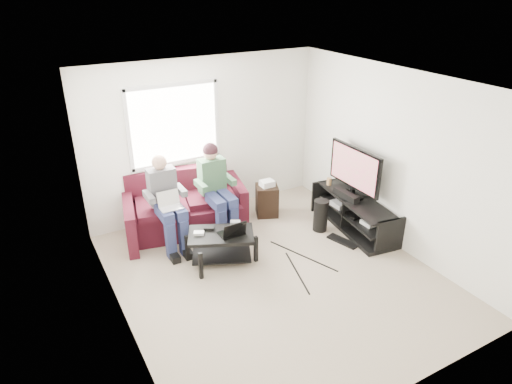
% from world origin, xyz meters
% --- Properties ---
extents(floor, '(4.50, 4.50, 0.00)m').
position_xyz_m(floor, '(0.00, 0.00, 0.00)').
color(floor, '#B9A790').
rests_on(floor, ground).
extents(ceiling, '(4.50, 4.50, 0.00)m').
position_xyz_m(ceiling, '(0.00, 0.00, 2.60)').
color(ceiling, white).
rests_on(ceiling, wall_back).
extents(wall_back, '(4.50, 0.00, 4.50)m').
position_xyz_m(wall_back, '(0.00, 2.25, 1.30)').
color(wall_back, white).
rests_on(wall_back, floor).
extents(wall_front, '(4.50, 0.00, 4.50)m').
position_xyz_m(wall_front, '(0.00, -2.25, 1.30)').
color(wall_front, white).
rests_on(wall_front, floor).
extents(wall_left, '(0.00, 4.50, 4.50)m').
position_xyz_m(wall_left, '(-2.00, 0.00, 1.30)').
color(wall_left, white).
rests_on(wall_left, floor).
extents(wall_right, '(0.00, 4.50, 4.50)m').
position_xyz_m(wall_right, '(2.00, 0.00, 1.30)').
color(wall_right, white).
rests_on(wall_right, floor).
extents(window, '(1.48, 0.04, 1.28)m').
position_xyz_m(window, '(-0.50, 2.23, 1.60)').
color(window, white).
rests_on(window, wall_back).
extents(sofa, '(2.14, 1.25, 0.92)m').
position_xyz_m(sofa, '(-0.57, 1.82, 0.33)').
color(sofa, '#45111A').
rests_on(sofa, floor).
extents(person_left, '(0.40, 0.71, 1.38)m').
position_xyz_m(person_left, '(-0.97, 1.46, 0.77)').
color(person_left, navy).
rests_on(person_left, sofa).
extents(person_right, '(0.40, 0.71, 1.43)m').
position_xyz_m(person_right, '(-0.17, 1.48, 0.83)').
color(person_right, navy).
rests_on(person_right, sofa).
extents(laptop_silver, '(0.36, 0.29, 0.24)m').
position_xyz_m(laptop_silver, '(-0.97, 1.29, 0.75)').
color(laptop_silver, silver).
rests_on(laptop_silver, person_left).
extents(coffee_table, '(1.05, 0.88, 0.45)m').
position_xyz_m(coffee_table, '(-0.48, 0.67, 0.33)').
color(coffee_table, black).
rests_on(coffee_table, floor).
extents(laptop_black, '(0.41, 0.36, 0.24)m').
position_xyz_m(laptop_black, '(-0.36, 0.59, 0.57)').
color(laptop_black, black).
rests_on(laptop_black, coffee_table).
extents(controller_a, '(0.17, 0.15, 0.04)m').
position_xyz_m(controller_a, '(-0.76, 0.79, 0.47)').
color(controller_a, silver).
rests_on(controller_a, coffee_table).
extents(controller_b, '(0.17, 0.15, 0.04)m').
position_xyz_m(controller_b, '(-0.58, 0.85, 0.47)').
color(controller_b, black).
rests_on(controller_b, coffee_table).
extents(controller_c, '(0.17, 0.15, 0.04)m').
position_xyz_m(controller_c, '(-0.18, 0.82, 0.47)').
color(controller_c, gray).
rests_on(controller_c, coffee_table).
extents(tv_stand, '(0.70, 1.68, 0.54)m').
position_xyz_m(tv_stand, '(1.77, 0.47, 0.24)').
color(tv_stand, black).
rests_on(tv_stand, floor).
extents(tv, '(0.12, 1.10, 0.81)m').
position_xyz_m(tv, '(1.77, 0.57, 1.00)').
color(tv, black).
rests_on(tv, tv_stand).
extents(soundbar, '(0.12, 0.50, 0.10)m').
position_xyz_m(soundbar, '(1.65, 0.57, 0.59)').
color(soundbar, black).
rests_on(soundbar, tv_stand).
extents(drink_cup, '(0.08, 0.08, 0.12)m').
position_xyz_m(drink_cup, '(1.72, 1.10, 0.60)').
color(drink_cup, '#AB7D49').
rests_on(drink_cup, tv_stand).
extents(console_white, '(0.30, 0.22, 0.06)m').
position_xyz_m(console_white, '(1.77, 0.07, 0.31)').
color(console_white, silver).
rests_on(console_white, tv_stand).
extents(console_grey, '(0.34, 0.26, 0.08)m').
position_xyz_m(console_grey, '(1.77, 0.77, 0.32)').
color(console_grey, gray).
rests_on(console_grey, tv_stand).
extents(console_black, '(0.38, 0.30, 0.07)m').
position_xyz_m(console_black, '(1.77, 0.42, 0.32)').
color(console_black, black).
rests_on(console_black, tv_stand).
extents(subwoofer, '(0.23, 0.23, 0.52)m').
position_xyz_m(subwoofer, '(1.27, 0.70, 0.26)').
color(subwoofer, black).
rests_on(subwoofer, floor).
extents(keyboard_floor, '(0.30, 0.53, 0.03)m').
position_xyz_m(keyboard_floor, '(1.36, 0.22, 0.01)').
color(keyboard_floor, black).
rests_on(keyboard_floor, floor).
extents(end_table, '(0.36, 0.36, 0.63)m').
position_xyz_m(end_table, '(0.80, 1.57, 0.28)').
color(end_table, black).
rests_on(end_table, floor).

